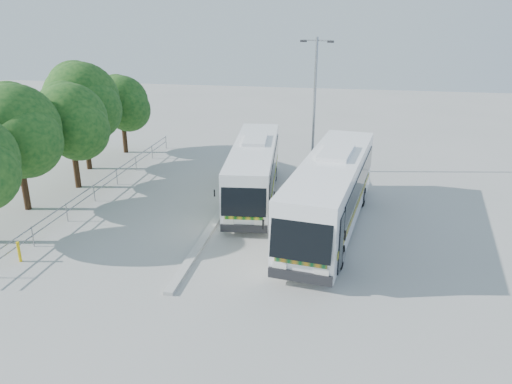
% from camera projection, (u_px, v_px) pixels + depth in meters
% --- Properties ---
extents(ground, '(100.00, 100.00, 0.00)m').
position_uv_depth(ground, '(254.00, 236.00, 24.61)').
color(ground, '#A6A6A1').
rests_on(ground, ground).
extents(kerb_divider, '(0.40, 16.00, 0.15)m').
position_uv_depth(kerb_divider, '(219.00, 216.00, 26.82)').
color(kerb_divider, '#B2B2AD').
rests_on(kerb_divider, ground).
extents(railing, '(0.06, 22.00, 1.00)m').
position_uv_depth(railing, '(102.00, 184.00, 29.74)').
color(railing, gray).
rests_on(railing, ground).
extents(tree_far_b, '(5.33, 5.03, 6.96)m').
position_uv_depth(tree_far_b, '(16.00, 129.00, 26.34)').
color(tree_far_b, '#382314').
rests_on(tree_far_b, ground).
extents(tree_far_c, '(4.97, 4.69, 6.49)m').
position_uv_depth(tree_far_c, '(71.00, 120.00, 29.90)').
color(tree_far_c, '#382314').
rests_on(tree_far_c, ground).
extents(tree_far_d, '(5.62, 5.30, 7.33)m').
position_uv_depth(tree_far_d, '(83.00, 100.00, 33.33)').
color(tree_far_d, '#382314').
rests_on(tree_far_d, ground).
extents(tree_far_e, '(4.54, 4.28, 5.92)m').
position_uv_depth(tree_far_e, '(122.00, 103.00, 37.69)').
color(tree_far_e, '#382314').
rests_on(tree_far_e, ground).
extents(coach_main, '(3.46, 11.70, 3.20)m').
position_uv_depth(coach_main, '(254.00, 169.00, 29.06)').
color(coach_main, white).
rests_on(coach_main, ground).
extents(coach_adjacent, '(4.38, 13.22, 3.60)m').
position_uv_depth(coach_adjacent, '(331.00, 191.00, 24.90)').
color(coach_adjacent, white).
rests_on(coach_adjacent, ground).
extents(lamppost, '(2.16, 0.69, 8.90)m').
position_uv_depth(lamppost, '(315.00, 100.00, 32.72)').
color(lamppost, '#94979C').
rests_on(lamppost, ground).
extents(bollard, '(0.14, 0.14, 0.95)m').
position_uv_depth(bollard, '(19.00, 252.00, 21.95)').
color(bollard, yellow).
rests_on(bollard, ground).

